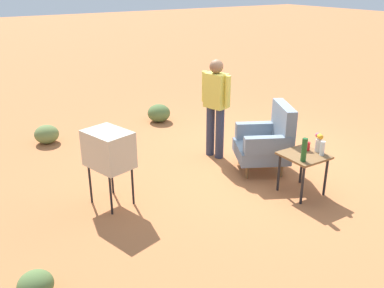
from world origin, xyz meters
TOP-DOWN VIEW (x-y plane):
  - ground_plane at (0.00, 0.00)m, footprint 60.00×60.00m
  - armchair at (0.34, -0.08)m, footprint 1.03×1.04m
  - side_table at (1.18, -0.18)m, footprint 0.56×0.56m
  - tv_on_stand at (0.03, -2.54)m, footprint 0.70×0.59m
  - person_standing at (-0.54, -0.46)m, footprint 0.55×0.31m
  - soda_can_red at (1.10, -0.04)m, footprint 0.07×0.07m
  - bottle_wine_green at (1.33, -0.36)m, footprint 0.07×0.07m
  - bottle_short_clear at (1.32, 0.00)m, footprint 0.06×0.06m
  - flower_vase at (1.21, 0.05)m, footprint 0.14×0.10m
  - shrub_mid at (1.32, -3.84)m, footprint 0.34×0.34m
  - shrub_far at (-2.67, -2.71)m, footprint 0.44×0.44m
  - shrub_lone at (-2.66, -0.40)m, footprint 0.47×0.47m

SIDE VIEW (x-z plane):
  - ground_plane at x=0.00m, z-range 0.00..0.00m
  - shrub_mid at x=1.32m, z-range 0.00..0.26m
  - shrub_far at x=-2.67m, z-range 0.00..0.34m
  - shrub_lone at x=-2.66m, z-range 0.00..0.37m
  - armchair at x=0.34m, z-range -0.03..1.03m
  - side_table at x=1.18m, z-range 0.21..0.80m
  - soda_can_red at x=1.10m, z-range 0.59..0.71m
  - bottle_short_clear at x=1.32m, z-range 0.59..0.79m
  - flower_vase at x=1.21m, z-range 0.60..0.87m
  - bottle_wine_green at x=1.33m, z-range 0.59..0.91m
  - tv_on_stand at x=0.03m, z-range 0.27..1.30m
  - person_standing at x=-0.54m, z-range 0.12..1.76m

